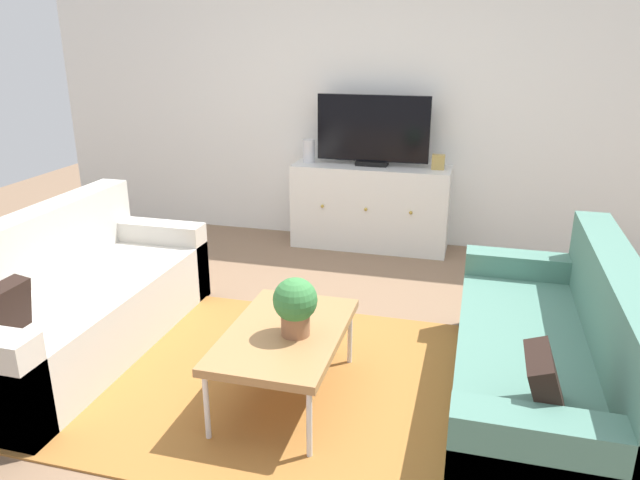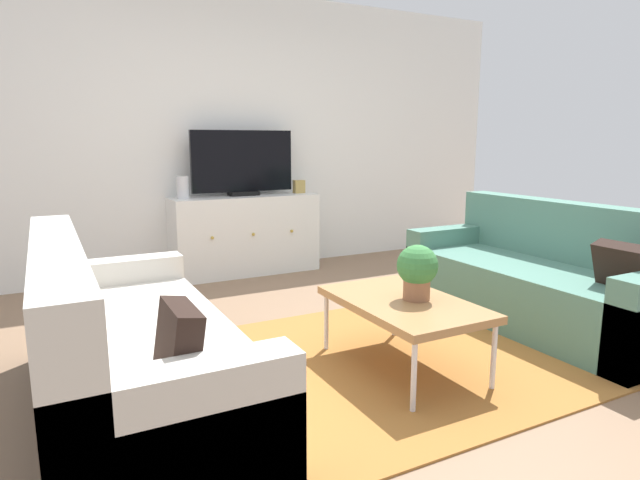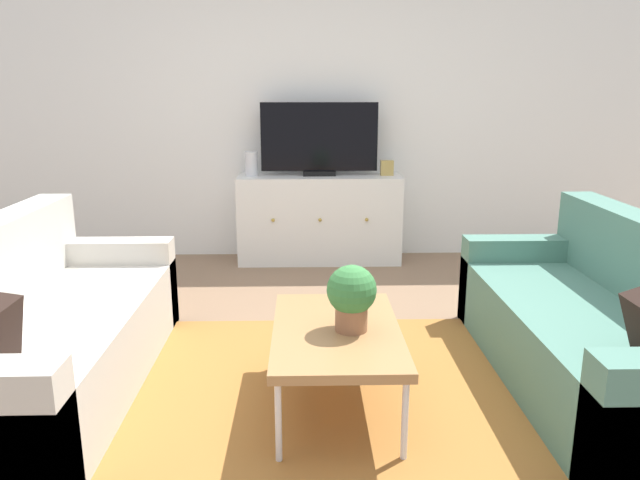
{
  "view_description": "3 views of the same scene",
  "coord_description": "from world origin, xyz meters",
  "views": [
    {
      "loc": [
        0.96,
        -2.97,
        1.89
      ],
      "look_at": [
        0.0,
        0.62,
        0.61
      ],
      "focal_mm": 33.58,
      "sensor_mm": 36.0,
      "label": 1
    },
    {
      "loc": [
        -1.69,
        -2.62,
        1.29
      ],
      "look_at": [
        0.0,
        0.62,
        0.61
      ],
      "focal_mm": 29.85,
      "sensor_mm": 36.0,
      "label": 2
    },
    {
      "loc": [
        -0.09,
        -2.91,
        1.5
      ],
      "look_at": [
        0.0,
        0.62,
        0.61
      ],
      "focal_mm": 33.65,
      "sensor_mm": 36.0,
      "label": 3
    }
  ],
  "objects": [
    {
      "name": "ground_plane",
      "position": [
        0.0,
        0.0,
        0.0
      ],
      "size": [
        10.0,
        10.0,
        0.0
      ],
      "primitive_type": "plane",
      "color": "#84664C"
    },
    {
      "name": "wall_back",
      "position": [
        0.0,
        2.55,
        1.35
      ],
      "size": [
        6.4,
        0.12,
        2.7
      ],
      "primitive_type": "cube",
      "color": "white",
      "rests_on": "ground_plane"
    },
    {
      "name": "flat_screen_tv",
      "position": [
        0.04,
        2.29,
        1.07
      ],
      "size": [
        1.0,
        0.16,
        0.62
      ],
      "color": "black",
      "rests_on": "tv_console"
    },
    {
      "name": "coffee_table",
      "position": [
        0.05,
        -0.29,
        0.38
      ],
      "size": [
        0.59,
        0.96,
        0.41
      ],
      "color": "#A37547",
      "rests_on": "ground_plane"
    },
    {
      "name": "area_rug",
      "position": [
        0.0,
        -0.15,
        0.01
      ],
      "size": [
        2.5,
        1.9,
        0.01
      ],
      "primitive_type": "cube",
      "color": "#9E662D",
      "rests_on": "ground_plane"
    },
    {
      "name": "couch_left_side",
      "position": [
        -1.44,
        -0.1,
        0.29
      ],
      "size": [
        0.83,
        1.94,
        0.85
      ],
      "color": "beige",
      "rests_on": "ground_plane"
    },
    {
      "name": "mantel_clock",
      "position": [
        0.62,
        2.27,
        0.83
      ],
      "size": [
        0.11,
        0.07,
        0.13
      ],
      "primitive_type": "cube",
      "color": "tan",
      "rests_on": "tv_console"
    },
    {
      "name": "potted_plant",
      "position": [
        0.12,
        -0.32,
        0.58
      ],
      "size": [
        0.23,
        0.23,
        0.31
      ],
      "color": "#936042",
      "rests_on": "coffee_table"
    },
    {
      "name": "glass_vase",
      "position": [
        -0.55,
        2.27,
        0.87
      ],
      "size": [
        0.11,
        0.11,
        0.21
      ],
      "primitive_type": "cylinder",
      "color": "silver",
      "rests_on": "tv_console"
    },
    {
      "name": "couch_right_side",
      "position": [
        1.44,
        -0.1,
        0.29
      ],
      "size": [
        0.83,
        1.94,
        0.85
      ],
      "color": "#4C7A6B",
      "rests_on": "ground_plane"
    },
    {
      "name": "tv_console",
      "position": [
        0.04,
        2.27,
        0.38
      ],
      "size": [
        1.42,
        0.47,
        0.76
      ],
      "color": "white",
      "rests_on": "ground_plane"
    }
  ]
}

